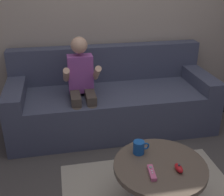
{
  "coord_description": "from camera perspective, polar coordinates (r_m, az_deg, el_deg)",
  "views": [
    {
      "loc": [
        -0.59,
        -1.48,
        1.6
      ],
      "look_at": [
        -0.18,
        0.61,
        0.61
      ],
      "focal_mm": 45.87,
      "sensor_mm": 36.0,
      "label": 1
    }
  ],
  "objects": [
    {
      "name": "wall_back",
      "position": [
        3.18,
        -0.42,
        18.61
      ],
      "size": [
        4.84,
        0.05,
        2.5
      ],
      "primitive_type": "cube",
      "color": "#B2A38E",
      "rests_on": "ground"
    },
    {
      "name": "couch",
      "position": [
        3.05,
        -0.16,
        -0.56
      ],
      "size": [
        2.09,
        0.8,
        0.82
      ],
      "color": "#474C60",
      "rests_on": "ground"
    },
    {
      "name": "person_seated_on_couch",
      "position": [
        2.73,
        -6.05,
        2.76
      ],
      "size": [
        0.34,
        0.41,
        1.01
      ],
      "color": "#4C4238",
      "rests_on": "ground"
    },
    {
      "name": "coffee_table",
      "position": [
        2.02,
        9.5,
        -13.67
      ],
      "size": [
        0.63,
        0.63,
        0.38
      ],
      "color": "brown",
      "rests_on": "ground"
    },
    {
      "name": "game_remote_pink_near_edge",
      "position": [
        1.9,
        7.93,
        -14.52
      ],
      "size": [
        0.05,
        0.14,
        0.03
      ],
      "color": "pink",
      "rests_on": "coffee_table"
    },
    {
      "name": "nunchuk_red",
      "position": [
        1.96,
        13.17,
        -13.44
      ],
      "size": [
        0.05,
        0.09,
        0.05
      ],
      "color": "red",
      "rests_on": "coffee_table"
    },
    {
      "name": "coffee_mug",
      "position": [
        2.06,
        5.43,
        -9.77
      ],
      "size": [
        0.12,
        0.08,
        0.09
      ],
      "color": "#1959B2",
      "rests_on": "coffee_table"
    }
  ]
}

